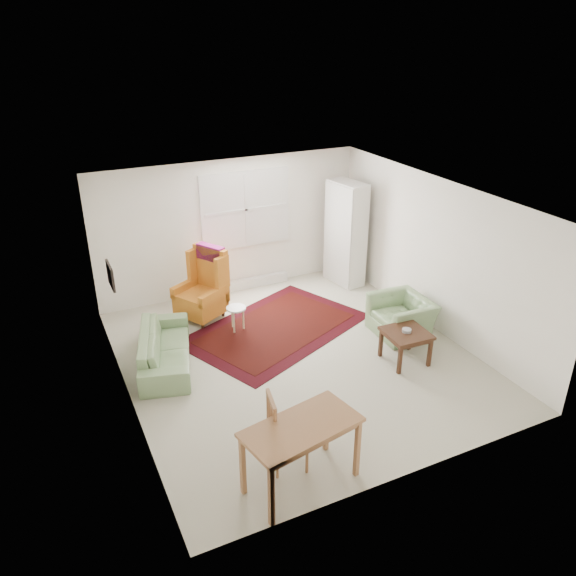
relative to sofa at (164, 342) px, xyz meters
name	(u,v)px	position (x,y,z in m)	size (l,w,h in m)	color
room	(292,277)	(1.85, -0.50, 0.89)	(5.04, 5.54, 2.51)	#B9B49E
rug	(276,328)	(1.91, 0.23, -0.35)	(2.92, 1.88, 0.03)	black
sofa	(164,342)	(0.00, 0.00, 0.00)	(1.81, 0.71, 0.73)	#759563
armchair	(402,313)	(3.71, -0.77, 0.01)	(0.95, 0.83, 0.74)	#759563
wingback_chair	(199,285)	(0.92, 1.15, 0.26)	(0.72, 0.76, 1.25)	orange
coffee_table	(405,346)	(3.26, -1.50, -0.11)	(0.62, 0.62, 0.51)	#3C2012
stool	(237,319)	(1.32, 0.48, -0.15)	(0.32, 0.32, 0.43)	white
cabinet	(346,233)	(3.93, 1.40, 0.64)	(0.42, 0.80, 2.00)	silver
desk	(301,455)	(0.72, -3.07, 0.04)	(1.27, 0.63, 0.80)	#99673E
desk_chair	(288,431)	(0.72, -2.74, 0.12)	(0.42, 0.42, 0.97)	#99673E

